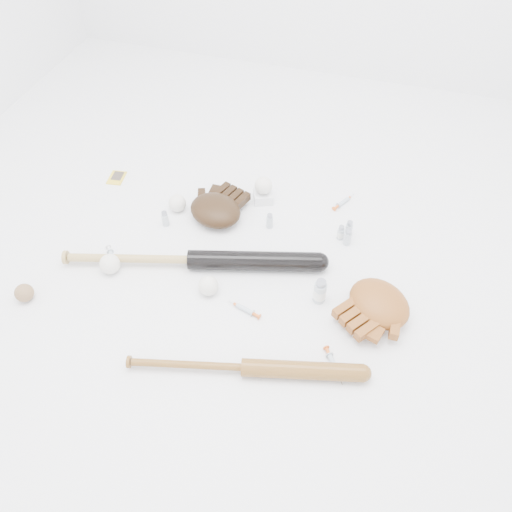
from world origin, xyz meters
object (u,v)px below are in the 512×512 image
(bat_dark, at_px, (191,260))
(glove_dark, at_px, (215,210))
(pedestal, at_px, (263,196))
(bat_wood, at_px, (244,367))

(bat_dark, xyz_separation_m, glove_dark, (0.00, 0.27, 0.01))
(pedestal, bearing_deg, bat_dark, -109.84)
(bat_wood, height_order, pedestal, bat_wood)
(bat_dark, bearing_deg, pedestal, 54.94)
(pedestal, bearing_deg, glove_dark, -133.76)
(bat_dark, bearing_deg, bat_wood, -63.78)
(bat_wood, xyz_separation_m, glove_dark, (-0.32, 0.63, 0.02))
(glove_dark, bearing_deg, bat_dark, -70.89)
(glove_dark, bearing_deg, bat_wood, -43.91)
(glove_dark, distance_m, pedestal, 0.23)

